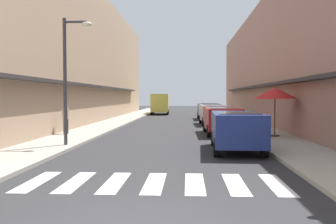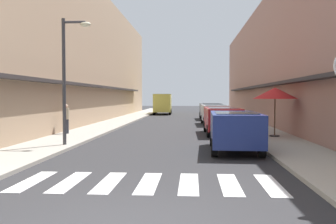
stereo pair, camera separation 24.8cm
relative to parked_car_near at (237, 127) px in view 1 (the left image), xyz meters
name	(u,v)px [view 1 (the left image)]	position (x,y,z in m)	size (l,w,h in m)	color
ground_plane	(177,126)	(-2.62, 12.02, -0.92)	(112.23, 112.23, 0.00)	#2B2B2D
sidewalk_left	(109,125)	(-7.50, 12.02, -0.86)	(2.43, 71.42, 0.12)	#9E998E
sidewalk_right	(246,125)	(2.26, 12.02, -0.86)	(2.43, 71.42, 0.12)	#ADA899
building_row_left	(64,55)	(-11.21, 13.57, 4.28)	(5.50, 47.91, 10.41)	tan
building_row_right	(295,62)	(5.98, 13.57, 3.64)	(5.50, 47.91, 9.13)	#A87A6B
crosswalk	(155,183)	(-2.62, -5.27, -0.92)	(6.15, 2.20, 0.01)	silver
parked_car_near	(237,127)	(0.00, 0.00, 0.00)	(1.92, 4.24, 1.47)	navy
parked_car_mid	(222,118)	(0.00, 6.13, 0.00)	(1.88, 4.41, 1.47)	maroon
parked_car_far	(213,112)	(0.00, 13.01, 0.00)	(1.93, 4.28, 1.47)	silver
parked_car_distant	(208,109)	(0.00, 19.32, 0.00)	(1.91, 4.27, 1.47)	#4C5156
delivery_van	(160,102)	(-5.09, 28.97, 0.48)	(2.16, 5.47, 2.37)	#D8CC4C
street_lamp	(70,67)	(-6.55, 0.61, 2.31)	(1.19, 0.28, 5.05)	#38383D
cafe_umbrella	(275,93)	(2.40, 4.26, 1.29)	(2.14, 2.14, 2.38)	#262626
pedestrian_walking_near	(66,118)	(-8.20, 4.95, 0.00)	(0.34, 0.34, 1.54)	#282B33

